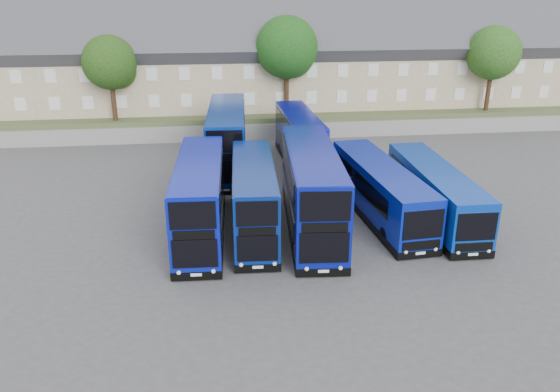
{
  "coord_description": "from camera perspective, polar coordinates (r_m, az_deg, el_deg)",
  "views": [
    {
      "loc": [
        -4.77,
        -25.97,
        13.85
      ],
      "look_at": [
        -1.24,
        3.58,
        2.2
      ],
      "focal_mm": 35.0,
      "sensor_mm": 36.0,
      "label": 1
    }
  ],
  "objects": [
    {
      "name": "tree_west",
      "position": [
        52.31,
        -17.2,
        12.99
      ],
      "size": [
        4.8,
        4.8,
        7.65
      ],
      "color": "#382314",
      "rests_on": "earth_bank"
    },
    {
      "name": "tree_mid",
      "position": [
        52.35,
        0.86,
        15.03
      ],
      "size": [
        5.76,
        5.76,
        9.18
      ],
      "color": "#382314",
      "rests_on": "earth_bank"
    },
    {
      "name": "ground",
      "position": [
        29.82,
        3.21,
        -6.34
      ],
      "size": [
        120.0,
        120.0,
        0.0
      ],
      "primitive_type": "plane",
      "color": "#434348",
      "rests_on": "ground"
    },
    {
      "name": "dd_rear_right",
      "position": [
        44.28,
        2.06,
        5.89
      ],
      "size": [
        2.8,
        10.53,
        4.15
      ],
      "rotation": [
        0.0,
        0.0,
        0.04
      ],
      "color": "#070B8C",
      "rests_on": "ground"
    },
    {
      "name": "coach_east_a",
      "position": [
        34.75,
        10.42,
        0.43
      ],
      "size": [
        3.58,
        12.36,
        3.33
      ],
      "rotation": [
        0.0,
        0.0,
        0.08
      ],
      "color": "#081DA0",
      "rests_on": "ground"
    },
    {
      "name": "coach_east_b",
      "position": [
        35.32,
        15.82,
        0.21
      ],
      "size": [
        2.59,
        11.84,
        3.23
      ],
      "rotation": [
        0.0,
        0.0,
        -0.01
      ],
      "color": "#0834A3",
      "rests_on": "ground"
    },
    {
      "name": "terrace_row",
      "position": [
        56.97,
        1.12,
        14.06
      ],
      "size": [
        60.0,
        10.4,
        11.2
      ],
      "color": "tan",
      "rests_on": "earth_bank"
    },
    {
      "name": "dd_front_mid",
      "position": [
        31.92,
        -2.74,
        -0.37
      ],
      "size": [
        2.83,
        10.52,
        4.14
      ],
      "rotation": [
        0.0,
        0.0,
        -0.04
      ],
      "color": "navy",
      "rests_on": "ground"
    },
    {
      "name": "retaining_wall",
      "position": [
        51.88,
        -1.32,
        6.75
      ],
      "size": [
        70.0,
        0.4,
        1.5
      ],
      "primitive_type": "cube",
      "color": "slate",
      "rests_on": "ground"
    },
    {
      "name": "dd_front_right",
      "position": [
        32.24,
        3.33,
        0.5
      ],
      "size": [
        3.61,
        12.34,
        4.84
      ],
      "rotation": [
        0.0,
        0.0,
        -0.07
      ],
      "color": "#07138F",
      "rests_on": "ground"
    },
    {
      "name": "tree_far",
      "position": [
        67.03,
        23.42,
        14.46
      ],
      "size": [
        5.44,
        5.44,
        8.67
      ],
      "color": "#382314",
      "rests_on": "earth_bank"
    },
    {
      "name": "tree_east",
      "position": [
        58.09,
        21.48,
        13.57
      ],
      "size": [
        5.12,
        5.12,
        8.16
      ],
      "color": "#382314",
      "rests_on": "earth_bank"
    },
    {
      "name": "dd_front_left",
      "position": [
        31.78,
        -8.33,
        -0.41
      ],
      "size": [
        2.97,
        11.25,
        4.43
      ],
      "rotation": [
        0.0,
        0.0,
        -0.04
      ],
      "color": "#0916A5",
      "rests_on": "ground"
    },
    {
      "name": "dd_rear_left",
      "position": [
        43.29,
        -5.53,
        5.9
      ],
      "size": [
        3.4,
        12.26,
        4.82
      ],
      "rotation": [
        0.0,
        0.0,
        -0.05
      ],
      "color": "navy",
      "rests_on": "ground"
    },
    {
      "name": "earth_bank",
      "position": [
        61.52,
        -2.24,
        9.31
      ],
      "size": [
        80.0,
        20.0,
        2.0
      ],
      "primitive_type": "cube",
      "color": "#444F2C",
      "rests_on": "ground"
    }
  ]
}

